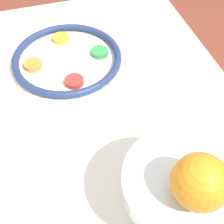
# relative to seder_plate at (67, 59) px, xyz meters

# --- Properties ---
(dining_table) EXTENTS (1.12, 0.87, 0.77)m
(dining_table) POSITION_rel_seder_plate_xyz_m (0.24, -0.03, -0.40)
(dining_table) COLOR silver
(dining_table) RESTS_ON ground_plane
(seder_plate) EXTENTS (0.30, 0.30, 0.03)m
(seder_plate) POSITION_rel_seder_plate_xyz_m (0.00, 0.00, 0.00)
(seder_plate) COLOR silver
(seder_plate) RESTS_ON dining_table
(fruit_stand) EXTENTS (0.22, 0.22, 0.13)m
(fruit_stand) POSITION_rel_seder_plate_xyz_m (0.48, 0.12, 0.09)
(fruit_stand) COLOR silver
(fruit_stand) RESTS_ON dining_table
(orange_fruit) EXTENTS (0.09, 0.09, 0.09)m
(orange_fruit) POSITION_rel_seder_plate_xyz_m (0.51, 0.11, 0.16)
(orange_fruit) COLOR orange
(orange_fruit) RESTS_ON fruit_stand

